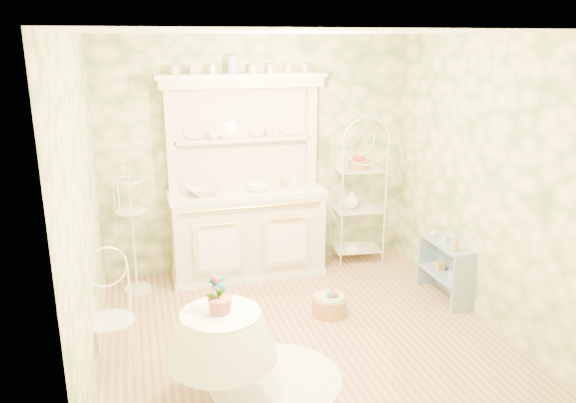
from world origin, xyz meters
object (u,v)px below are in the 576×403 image
object	(u,v)px
kitchen_dresser	(247,179)
bakers_rack	(358,189)
cafe_chair	(110,321)
birdcage_stand	(132,224)
round_table	(222,350)
floor_basket	(329,305)
side_shelf	(445,271)

from	to	relation	value
kitchen_dresser	bakers_rack	world-z (taller)	kitchen_dresser
cafe_chair	birdcage_stand	world-z (taller)	birdcage_stand
round_table	cafe_chair	distance (m)	1.02
round_table	cafe_chair	world-z (taller)	cafe_chair
kitchen_dresser	floor_basket	bearing A→B (deg)	-64.63
kitchen_dresser	floor_basket	size ratio (longest dim) A/B	7.25
kitchen_dresser	round_table	size ratio (longest dim) A/B	2.86
side_shelf	cafe_chair	world-z (taller)	cafe_chair
side_shelf	round_table	bearing A→B (deg)	-159.53
kitchen_dresser	round_table	bearing A→B (deg)	-106.23
side_shelf	birdcage_stand	xyz separation A→B (m)	(-3.15, 1.03, 0.46)
bakers_rack	side_shelf	size ratio (longest dim) A/B	2.57
kitchen_dresser	round_table	xyz separation A→B (m)	(-0.66, -2.27, -0.74)
cafe_chair	floor_basket	world-z (taller)	cafe_chair
bakers_rack	birdcage_stand	world-z (taller)	bakers_rack
side_shelf	cafe_chair	bearing A→B (deg)	-174.65
side_shelf	bakers_rack	bearing A→B (deg)	108.60
birdcage_stand	floor_basket	xyz separation A→B (m)	(1.84, -1.08, -0.66)
bakers_rack	cafe_chair	bearing A→B (deg)	-142.48
bakers_rack	cafe_chair	xyz separation A→B (m)	(-2.86, -1.75, -0.46)
kitchen_dresser	birdcage_stand	size ratio (longest dim) A/B	1.50
cafe_chair	floor_basket	bearing A→B (deg)	-1.04
round_table	bakers_rack	bearing A→B (deg)	49.09
kitchen_dresser	cafe_chair	world-z (taller)	kitchen_dresser
bakers_rack	birdcage_stand	bearing A→B (deg)	-169.14
round_table	cafe_chair	bearing A→B (deg)	143.36
round_table	floor_basket	bearing A→B (deg)	40.55
bakers_rack	round_table	size ratio (longest dim) A/B	2.26
floor_basket	side_shelf	bearing A→B (deg)	2.10
bakers_rack	birdcage_stand	size ratio (longest dim) A/B	1.19
kitchen_dresser	round_table	world-z (taller)	kitchen_dresser
round_table	kitchen_dresser	bearing A→B (deg)	73.77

